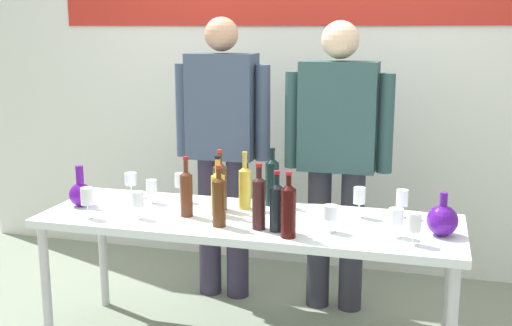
{
  "coord_description": "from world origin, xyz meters",
  "views": [
    {
      "loc": [
        0.88,
        -3.0,
        1.68
      ],
      "look_at": [
        0.0,
        0.15,
        0.99
      ],
      "focal_mm": 44.72,
      "sensor_mm": 36.0,
      "label": 1
    }
  ],
  "objects_px": {
    "decanter_blue_left": "(81,193)",
    "wine_glass_left_0": "(131,180)",
    "wine_bottle_4": "(289,209)",
    "presenter_right": "(338,148)",
    "wine_glass_left_1": "(152,187)",
    "wine_bottle_5": "(219,200)",
    "wine_glass_right_1": "(359,196)",
    "wine_bottle_8": "(259,200)",
    "wine_glass_left_4": "(180,181)",
    "wine_glass_right_3": "(330,213)",
    "wine_bottle_6": "(186,192)",
    "wine_glass_left_3": "(87,197)",
    "wine_glass_right_4": "(396,217)",
    "wine_bottle_0": "(272,180)",
    "wine_bottle_1": "(218,191)",
    "wine_glass_right_2": "(402,199)",
    "wine_glass_right_0": "(414,223)",
    "presenter_left": "(223,141)",
    "display_table": "(248,228)",
    "wine_bottle_2": "(220,184)",
    "wine_bottle_7": "(277,205)",
    "wine_bottle_3": "(245,186)",
    "wine_glass_left_2": "(138,200)",
    "decanter_blue_right": "(442,220)"
  },
  "relations": [
    {
      "from": "decanter_blue_left",
      "to": "wine_glass_left_0",
      "type": "height_order",
      "value": "decanter_blue_left"
    },
    {
      "from": "decanter_blue_left",
      "to": "wine_bottle_4",
      "type": "bearing_deg",
      "value": -10.22
    },
    {
      "from": "presenter_right",
      "to": "wine_glass_left_1",
      "type": "relative_size",
      "value": 13.15
    },
    {
      "from": "wine_bottle_5",
      "to": "wine_glass_right_1",
      "type": "bearing_deg",
      "value": 27.47
    },
    {
      "from": "wine_bottle_8",
      "to": "wine_glass_right_1",
      "type": "height_order",
      "value": "wine_bottle_8"
    },
    {
      "from": "decanter_blue_left",
      "to": "wine_glass_right_1",
      "type": "relative_size",
      "value": 1.42
    },
    {
      "from": "wine_glass_left_4",
      "to": "wine_glass_right_3",
      "type": "distance_m",
      "value": 0.95
    },
    {
      "from": "wine_bottle_6",
      "to": "wine_glass_left_3",
      "type": "height_order",
      "value": "wine_bottle_6"
    },
    {
      "from": "wine_bottle_8",
      "to": "wine_glass_right_4",
      "type": "relative_size",
      "value": 2.36
    },
    {
      "from": "wine_bottle_0",
      "to": "wine_bottle_4",
      "type": "bearing_deg",
      "value": -68.08
    },
    {
      "from": "wine_bottle_1",
      "to": "wine_glass_right_2",
      "type": "relative_size",
      "value": 2.16
    },
    {
      "from": "wine_glass_right_1",
      "to": "wine_glass_right_0",
      "type": "bearing_deg",
      "value": -51.96
    },
    {
      "from": "presenter_left",
      "to": "wine_bottle_6",
      "type": "height_order",
      "value": "presenter_left"
    },
    {
      "from": "wine_glass_right_4",
      "to": "wine_bottle_1",
      "type": "bearing_deg",
      "value": 172.84
    },
    {
      "from": "display_table",
      "to": "wine_bottle_2",
      "type": "height_order",
      "value": "wine_bottle_2"
    },
    {
      "from": "wine_glass_left_4",
      "to": "wine_glass_right_4",
      "type": "xyz_separation_m",
      "value": [
        1.19,
        -0.32,
        -0.02
      ]
    },
    {
      "from": "wine_glass_left_0",
      "to": "wine_glass_right_0",
      "type": "height_order",
      "value": "wine_glass_right_0"
    },
    {
      "from": "presenter_left",
      "to": "wine_bottle_4",
      "type": "bearing_deg",
      "value": -55.65
    },
    {
      "from": "wine_bottle_2",
      "to": "wine_bottle_5",
      "type": "xyz_separation_m",
      "value": [
        0.09,
        -0.27,
        -0.0
      ]
    },
    {
      "from": "display_table",
      "to": "wine_bottle_6",
      "type": "distance_m",
      "value": 0.37
    },
    {
      "from": "wine_bottle_6",
      "to": "wine_glass_right_4",
      "type": "distance_m",
      "value": 1.06
    },
    {
      "from": "wine_bottle_1",
      "to": "wine_glass_right_0",
      "type": "distance_m",
      "value": 1.01
    },
    {
      "from": "display_table",
      "to": "wine_glass_left_0",
      "type": "bearing_deg",
      "value": 163.62
    },
    {
      "from": "wine_bottle_6",
      "to": "wine_bottle_7",
      "type": "height_order",
      "value": "wine_bottle_6"
    },
    {
      "from": "wine_bottle_2",
      "to": "wine_bottle_6",
      "type": "distance_m",
      "value": 0.2
    },
    {
      "from": "wine_glass_right_2",
      "to": "wine_glass_right_4",
      "type": "bearing_deg",
      "value": -91.83
    },
    {
      "from": "wine_glass_left_3",
      "to": "wine_glass_right_2",
      "type": "bearing_deg",
      "value": 16.04
    },
    {
      "from": "wine_bottle_3",
      "to": "wine_bottle_5",
      "type": "height_order",
      "value": "wine_bottle_3"
    },
    {
      "from": "wine_bottle_5",
      "to": "wine_bottle_3",
      "type": "bearing_deg",
      "value": 84.41
    },
    {
      "from": "display_table",
      "to": "wine_glass_right_2",
      "type": "height_order",
      "value": "wine_glass_right_2"
    },
    {
      "from": "wine_bottle_2",
      "to": "wine_glass_left_1",
      "type": "relative_size",
      "value": 2.48
    },
    {
      "from": "wine_bottle_5",
      "to": "wine_glass_right_4",
      "type": "distance_m",
      "value": 0.84
    },
    {
      "from": "wine_glass_left_3",
      "to": "wine_glass_right_2",
      "type": "relative_size",
      "value": 1.1
    },
    {
      "from": "wine_glass_right_1",
      "to": "wine_glass_right_3",
      "type": "distance_m",
      "value": 0.3
    },
    {
      "from": "wine_bottle_8",
      "to": "wine_glass_left_2",
      "type": "xyz_separation_m",
      "value": [
        -0.63,
        0.0,
        -0.04
      ]
    },
    {
      "from": "display_table",
      "to": "wine_glass_left_0",
      "type": "relative_size",
      "value": 15.59
    },
    {
      "from": "wine_bottle_3",
      "to": "wine_glass_left_4",
      "type": "distance_m",
      "value": 0.39
    },
    {
      "from": "wine_bottle_0",
      "to": "wine_glass_right_3",
      "type": "height_order",
      "value": "wine_bottle_0"
    },
    {
      "from": "wine_bottle_1",
      "to": "wine_glass_left_2",
      "type": "bearing_deg",
      "value": -156.35
    },
    {
      "from": "wine_glass_right_3",
      "to": "wine_glass_right_4",
      "type": "height_order",
      "value": "wine_glass_right_4"
    },
    {
      "from": "wine_glass_left_1",
      "to": "wine_glass_left_3",
      "type": "distance_m",
      "value": 0.4
    },
    {
      "from": "decanter_blue_right",
      "to": "wine_bottle_0",
      "type": "relative_size",
      "value": 0.65
    },
    {
      "from": "wine_bottle_3",
      "to": "wine_bottle_6",
      "type": "relative_size",
      "value": 0.99
    },
    {
      "from": "wine_glass_left_1",
      "to": "display_table",
      "type": "bearing_deg",
      "value": -11.69
    },
    {
      "from": "presenter_right",
      "to": "wine_bottle_6",
      "type": "height_order",
      "value": "presenter_right"
    },
    {
      "from": "wine_bottle_4",
      "to": "wine_bottle_5",
      "type": "distance_m",
      "value": 0.37
    },
    {
      "from": "presenter_right",
      "to": "wine_glass_left_0",
      "type": "distance_m",
      "value": 1.21
    },
    {
      "from": "decanter_blue_left",
      "to": "wine_bottle_5",
      "type": "height_order",
      "value": "wine_bottle_5"
    },
    {
      "from": "wine_glass_left_2",
      "to": "wine_glass_left_3",
      "type": "bearing_deg",
      "value": -165.92
    },
    {
      "from": "wine_bottle_0",
      "to": "wine_glass_right_1",
      "type": "xyz_separation_m",
      "value": [
        0.48,
        -0.1,
        -0.03
      ]
    }
  ]
}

